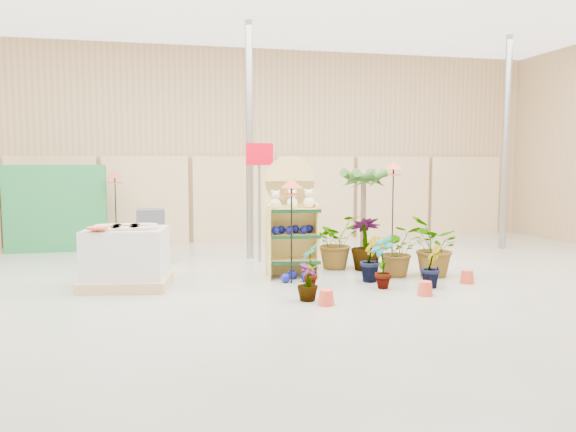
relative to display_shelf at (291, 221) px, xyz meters
name	(u,v)px	position (x,y,z in m)	size (l,w,h in m)	color
room	(277,137)	(-0.39, -0.76, 1.32)	(15.20, 12.10, 4.70)	gray
display_shelf	(291,221)	(0.00, 0.00, 0.00)	(0.89, 0.64, 1.96)	#D9C06C
teddy_bears	(294,200)	(0.02, -0.09, 0.35)	(0.72, 0.18, 0.30)	#F8E2C4
gazing_balls_shelf	(293,230)	(0.00, -0.11, -0.12)	(0.72, 0.25, 0.14)	navy
gazing_balls_floor	(299,276)	(0.03, -0.41, -0.82)	(0.63, 0.39, 0.15)	navy
pallet_stack	(126,258)	(-2.58, -0.31, -0.45)	(1.39, 1.22, 0.92)	tan
charcoal_planters	(151,236)	(-2.25, 1.71, -0.40)	(0.50, 0.50, 1.00)	#34353A
trellis_stock	(56,208)	(-4.19, 3.53, 0.00)	(2.00, 0.30, 1.80)	#217539
offer_sign	(259,178)	(-0.29, 1.31, 0.67)	(0.50, 0.08, 2.20)	gray
bird_table_front	(292,187)	(-0.12, -0.57, 0.59)	(0.34, 0.34, 1.61)	black
bird_table_right	(393,169)	(2.06, 0.65, 0.84)	(0.34, 0.34, 1.87)	black
bird_table_back	(115,177)	(-2.98, 3.22, 0.65)	(0.34, 0.34, 1.67)	black
palm	(364,177)	(1.58, 0.91, 0.68)	(0.70, 0.70, 1.84)	brown
potted_plant_0	(310,265)	(0.08, -0.93, -0.56)	(0.36, 0.24, 0.67)	#2A581B
potted_plant_1	(370,259)	(1.11, -0.70, -0.54)	(0.39, 0.31, 0.71)	#2A581B
potted_plant_2	(398,250)	(1.70, -0.42, -0.47)	(0.76, 0.66, 0.84)	#2A581B
potted_plant_3	(366,243)	(1.37, 0.17, -0.43)	(0.52, 0.52, 0.93)	#2A581B
potted_plant_5	(301,254)	(0.25, 0.30, -0.59)	(0.33, 0.27, 0.60)	#2A581B
potted_plant_6	(335,242)	(0.91, 0.46, -0.42)	(0.85, 0.73, 0.94)	#2A581B
potted_plant_7	(308,282)	(-0.16, -1.69, -0.64)	(0.28, 0.28, 0.51)	#2A581B
potted_plant_8	(382,262)	(1.10, -1.21, -0.50)	(0.42, 0.28, 0.79)	#2A581B
potted_plant_9	(431,266)	(1.83, -1.31, -0.58)	(0.35, 0.28, 0.63)	#2A581B
potted_plant_10	(436,247)	(2.26, -0.61, -0.41)	(0.88, 0.76, 0.98)	#2A581B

